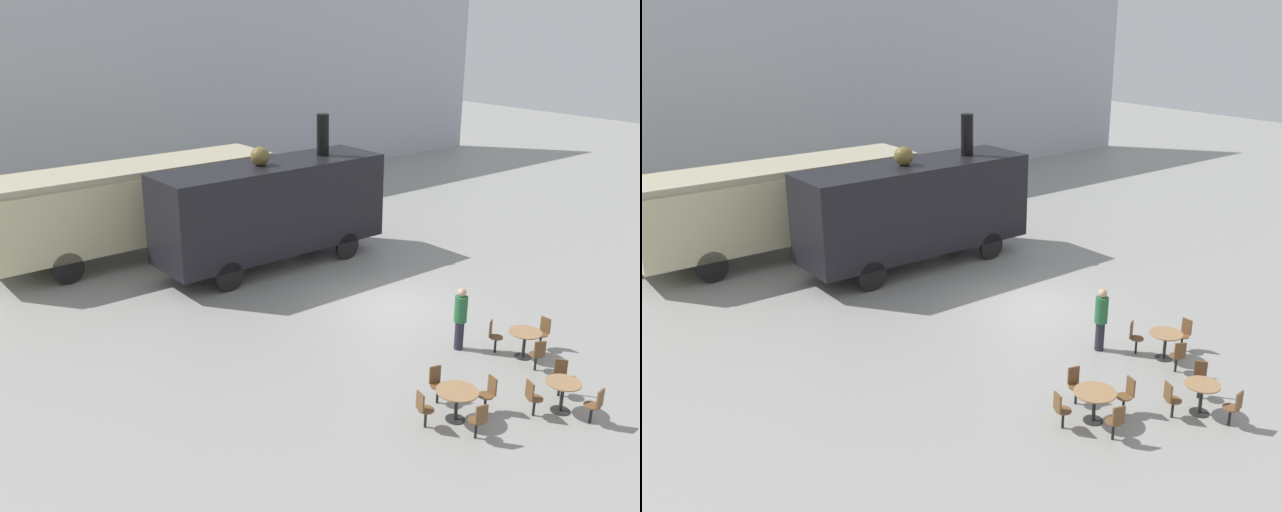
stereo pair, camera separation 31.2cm
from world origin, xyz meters
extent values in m
plane|color=gray|center=(0.00, 0.00, 0.00)|extent=(80.00, 80.00, 0.00)
cube|color=#B2B7C1|center=(0.00, 15.94, 4.50)|extent=(44.00, 0.15, 9.00)
cube|color=beige|center=(-3.67, 8.87, 1.89)|extent=(10.49, 2.80, 2.38)
cube|color=tan|center=(-3.67, 8.87, 3.19)|extent=(10.28, 2.58, 0.24)
cylinder|color=black|center=(-0.52, 7.52, 0.54)|extent=(1.07, 0.12, 1.07)
cylinder|color=black|center=(-0.52, 10.21, 0.54)|extent=(1.07, 0.12, 1.07)
cylinder|color=black|center=(-6.82, 7.52, 0.54)|extent=(1.07, 0.12, 1.07)
cylinder|color=black|center=(-6.82, 10.21, 0.54)|extent=(1.07, 0.12, 1.07)
cube|color=black|center=(-0.56, 4.85, 2.13)|extent=(8.21, 2.42, 2.99)
cylinder|color=black|center=(1.70, 4.85, 4.35)|extent=(0.44, 0.44, 1.46)
sphere|color=brown|center=(-0.97, 4.85, 3.92)|extent=(0.64, 0.64, 0.64)
cylinder|color=black|center=(1.90, 3.70, 0.49)|extent=(0.98, 0.12, 0.98)
cylinder|color=black|center=(1.90, 6.00, 0.49)|extent=(0.98, 0.12, 0.98)
cylinder|color=black|center=(-3.02, 3.70, 0.49)|extent=(0.98, 0.12, 0.98)
cylinder|color=black|center=(-3.02, 6.00, 0.49)|extent=(0.98, 0.12, 0.98)
cylinder|color=black|center=(0.54, -4.92, 0.01)|extent=(0.44, 0.44, 0.02)
cylinder|color=black|center=(0.54, -4.92, 0.36)|extent=(0.08, 0.08, 0.67)
cylinder|color=#9E754C|center=(0.54, -4.92, 0.71)|extent=(0.84, 0.84, 0.03)
cylinder|color=black|center=(-0.99, -7.06, 0.01)|extent=(0.44, 0.44, 0.02)
cylinder|color=black|center=(-0.99, -7.06, 0.36)|extent=(0.08, 0.08, 0.69)
cylinder|color=#9E754C|center=(-0.99, -7.06, 0.72)|extent=(0.78, 0.78, 0.03)
cylinder|color=black|center=(-3.11, -5.82, 0.01)|extent=(0.44, 0.44, 0.02)
cylinder|color=black|center=(-3.11, -5.82, 0.36)|extent=(0.08, 0.08, 0.68)
cylinder|color=#9E754C|center=(-3.11, -5.82, 0.71)|extent=(0.94, 0.94, 0.03)
cylinder|color=black|center=(1.26, -4.92, 0.21)|extent=(0.06, 0.06, 0.42)
cylinder|color=brown|center=(1.26, -4.92, 0.43)|extent=(0.36, 0.36, 0.03)
cube|color=brown|center=(1.42, -4.93, 0.66)|extent=(0.04, 0.29, 0.42)
cylinder|color=black|center=(0.18, -4.30, 0.21)|extent=(0.06, 0.06, 0.42)
cylinder|color=brown|center=(0.18, -4.30, 0.43)|extent=(0.36, 0.36, 0.03)
cube|color=brown|center=(0.10, -4.16, 0.66)|extent=(0.27, 0.18, 0.42)
cylinder|color=black|center=(0.18, -5.55, 0.21)|extent=(0.06, 0.06, 0.42)
cylinder|color=brown|center=(0.18, -5.55, 0.43)|extent=(0.36, 0.36, 0.03)
cube|color=brown|center=(0.10, -5.68, 0.66)|extent=(0.27, 0.18, 0.42)
cylinder|color=black|center=(-0.44, -6.64, 0.21)|extent=(0.06, 0.06, 0.42)
cylinder|color=brown|center=(-0.44, -6.64, 0.43)|extent=(0.36, 0.36, 0.03)
cube|color=brown|center=(-0.31, -6.55, 0.66)|extent=(0.21, 0.25, 0.42)
cylinder|color=black|center=(-1.62, -6.79, 0.21)|extent=(0.06, 0.06, 0.42)
cylinder|color=brown|center=(-1.62, -6.79, 0.43)|extent=(0.36, 0.36, 0.03)
cube|color=brown|center=(-1.76, -6.73, 0.66)|extent=(0.15, 0.28, 0.42)
cylinder|color=black|center=(-0.90, -7.74, 0.21)|extent=(0.06, 0.06, 0.42)
cylinder|color=brown|center=(-0.90, -7.74, 0.43)|extent=(0.36, 0.36, 0.03)
cube|color=brown|center=(-0.88, -7.90, 0.66)|extent=(0.29, 0.08, 0.42)
cylinder|color=black|center=(-2.90, -5.08, 0.21)|extent=(0.06, 0.06, 0.42)
cylinder|color=brown|center=(-2.90, -5.08, 0.43)|extent=(0.36, 0.36, 0.03)
cube|color=brown|center=(-2.86, -4.94, 0.66)|extent=(0.29, 0.12, 0.42)
cylinder|color=black|center=(-3.85, -5.61, 0.21)|extent=(0.06, 0.06, 0.42)
cylinder|color=brown|center=(-3.85, -5.61, 0.43)|extent=(0.36, 0.36, 0.03)
cube|color=brown|center=(-3.99, -5.57, 0.66)|extent=(0.12, 0.29, 0.42)
cylinder|color=black|center=(-3.32, -6.56, 0.21)|extent=(0.06, 0.06, 0.42)
cylinder|color=brown|center=(-3.32, -6.56, 0.43)|extent=(0.36, 0.36, 0.03)
cube|color=brown|center=(-3.36, -6.71, 0.66)|extent=(0.29, 0.12, 0.42)
cylinder|color=black|center=(-2.37, -6.03, 0.21)|extent=(0.06, 0.06, 0.42)
cylinder|color=brown|center=(-2.37, -6.03, 0.43)|extent=(0.36, 0.36, 0.03)
cube|color=brown|center=(-2.22, -6.08, 0.66)|extent=(0.12, 0.29, 0.42)
cylinder|color=#262633|center=(-0.41, -3.56, 0.40)|extent=(0.24, 0.24, 0.79)
cylinder|color=#266638|center=(-0.41, -3.56, 1.15)|extent=(0.34, 0.34, 0.71)
sphere|color=tan|center=(-0.41, -3.56, 1.61)|extent=(0.23, 0.23, 0.23)
camera|label=1|loc=(-13.93, -14.62, 8.63)|focal=40.00mm
camera|label=2|loc=(-13.69, -14.81, 8.63)|focal=40.00mm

